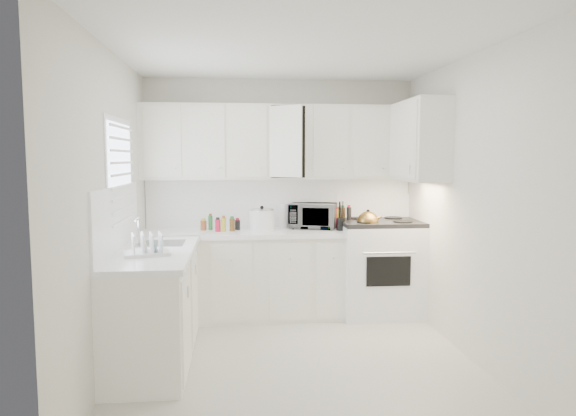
{
  "coord_description": "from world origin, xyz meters",
  "views": [
    {
      "loc": [
        -0.5,
        -4.19,
        1.73
      ],
      "look_at": [
        0.0,
        0.7,
        1.25
      ],
      "focal_mm": 32.02,
      "sensor_mm": 36.0,
      "label": 1
    }
  ],
  "objects": [
    {
      "name": "floor",
      "position": [
        0.0,
        0.0,
        0.0
      ],
      "size": [
        3.2,
        3.2,
        0.0
      ],
      "primitive_type": "plane",
      "color": "beige",
      "rests_on": "ground"
    },
    {
      "name": "ceiling",
      "position": [
        0.0,
        0.0,
        2.6
      ],
      "size": [
        3.2,
        3.2,
        0.0
      ],
      "primitive_type": "plane",
      "rotation": [
        3.14,
        0.0,
        0.0
      ],
      "color": "white",
      "rests_on": "ground"
    },
    {
      "name": "wall_back",
      "position": [
        0.0,
        1.6,
        1.3
      ],
      "size": [
        3.0,
        0.0,
        3.0
      ],
      "primitive_type": "plane",
      "rotation": [
        1.57,
        0.0,
        0.0
      ],
      "color": "silver",
      "rests_on": "ground"
    },
    {
      "name": "wall_front",
      "position": [
        0.0,
        -1.6,
        1.3
      ],
      "size": [
        3.0,
        0.0,
        3.0
      ],
      "primitive_type": "plane",
      "rotation": [
        -1.57,
        0.0,
        0.0
      ],
      "color": "silver",
      "rests_on": "ground"
    },
    {
      "name": "wall_left",
      "position": [
        -1.5,
        0.0,
        1.3
      ],
      "size": [
        0.0,
        3.2,
        3.2
      ],
      "primitive_type": "plane",
      "rotation": [
        1.57,
        0.0,
        1.57
      ],
      "color": "silver",
      "rests_on": "ground"
    },
    {
      "name": "wall_right",
      "position": [
        1.5,
        0.0,
        1.3
      ],
      "size": [
        0.0,
        3.2,
        3.2
      ],
      "primitive_type": "plane",
      "rotation": [
        1.57,
        0.0,
        -1.57
      ],
      "color": "silver",
      "rests_on": "ground"
    },
    {
      "name": "window_blinds",
      "position": [
        -1.48,
        0.35,
        1.55
      ],
      "size": [
        0.06,
        0.96,
        1.06
      ],
      "primitive_type": null,
      "color": "white",
      "rests_on": "wall_left"
    },
    {
      "name": "lower_cabinets_back",
      "position": [
        -0.39,
        1.3,
        0.45
      ],
      "size": [
        2.22,
        0.6,
        0.9
      ],
      "primitive_type": null,
      "color": "silver",
      "rests_on": "floor"
    },
    {
      "name": "lower_cabinets_left",
      "position": [
        -1.2,
        0.2,
        0.45
      ],
      "size": [
        0.6,
        1.6,
        0.9
      ],
      "primitive_type": null,
      "color": "silver",
      "rests_on": "floor"
    },
    {
      "name": "countertop_back",
      "position": [
        -0.39,
        1.29,
        0.93
      ],
      "size": [
        2.24,
        0.64,
        0.05
      ],
      "primitive_type": "cube",
      "color": "white",
      "rests_on": "lower_cabinets_back"
    },
    {
      "name": "countertop_left",
      "position": [
        -1.19,
        0.2,
        0.93
      ],
      "size": [
        0.64,
        1.62,
        0.05
      ],
      "primitive_type": "cube",
      "color": "white",
      "rests_on": "lower_cabinets_left"
    },
    {
      "name": "backsplash_back",
      "position": [
        0.0,
        1.59,
        1.23
      ],
      "size": [
        2.98,
        0.02,
        0.55
      ],
      "primitive_type": "cube",
      "color": "white",
      "rests_on": "wall_back"
    },
    {
      "name": "backsplash_left",
      "position": [
        -1.49,
        0.2,
        1.23
      ],
      "size": [
        0.02,
        1.6,
        0.55
      ],
      "primitive_type": "cube",
      "color": "white",
      "rests_on": "wall_left"
    },
    {
      "name": "upper_cabinets_back",
      "position": [
        0.0,
        1.44,
        1.5
      ],
      "size": [
        3.0,
        0.33,
        0.8
      ],
      "primitive_type": null,
      "color": "silver",
      "rests_on": "wall_back"
    },
    {
      "name": "upper_cabinets_right",
      "position": [
        1.33,
        0.82,
        1.5
      ],
      "size": [
        0.33,
        0.9,
        0.8
      ],
      "primitive_type": null,
      "color": "silver",
      "rests_on": "wall_right"
    },
    {
      "name": "sink",
      "position": [
        -1.19,
        0.55,
        1.07
      ],
      "size": [
        0.42,
        0.38,
        0.3
      ],
      "primitive_type": null,
      "color": "gray",
      "rests_on": "countertop_left"
    },
    {
      "name": "stove",
      "position": [
        1.08,
        1.27,
        0.67
      ],
      "size": [
        0.88,
        0.73,
        1.34
      ],
      "primitive_type": null,
      "rotation": [
        0.0,
        0.0,
        -0.01
      ],
      "color": "white",
      "rests_on": "floor"
    },
    {
      "name": "tea_kettle",
      "position": [
        0.9,
        1.11,
        1.07
      ],
      "size": [
        0.34,
        0.31,
        0.26
      ],
      "primitive_type": null,
      "rotation": [
        0.0,
        0.0,
        -0.32
      ],
      "color": "olive",
      "rests_on": "stove"
    },
    {
      "name": "frying_pan",
      "position": [
        1.26,
        1.43,
        0.96
      ],
      "size": [
        0.39,
        0.48,
        0.04
      ],
      "primitive_type": null,
      "rotation": [
        0.0,
        0.0,
        0.4
      ],
      "color": "black",
      "rests_on": "stove"
    },
    {
      "name": "microwave",
      "position": [
        0.35,
        1.42,
        1.12
      ],
      "size": [
        0.56,
        0.42,
        0.34
      ],
      "primitive_type": "imported",
      "rotation": [
        0.0,
        0.0,
        -0.31
      ],
      "color": "gray",
      "rests_on": "countertop_back"
    },
    {
      "name": "rice_cooker",
      "position": [
        -0.22,
        1.3,
        1.08
      ],
      "size": [
        0.32,
        0.32,
        0.27
      ],
      "primitive_type": null,
      "rotation": [
        0.0,
        0.0,
        0.25
      ],
      "color": "white",
      "rests_on": "countertop_back"
    },
    {
      "name": "paper_towel",
      "position": [
        0.03,
        1.52,
        1.08
      ],
      "size": [
        0.12,
        0.12,
        0.27
      ],
      "primitive_type": "cylinder",
      "color": "white",
      "rests_on": "countertop_back"
    },
    {
      "name": "utensil_crock",
      "position": [
        0.63,
        1.22,
        1.11
      ],
      "size": [
        0.13,
        0.13,
        0.32
      ],
      "primitive_type": null,
      "rotation": [
        0.0,
        0.0,
        0.29
      ],
      "color": "black",
      "rests_on": "countertop_back"
    },
    {
      "name": "dish_rack",
      "position": [
        -1.23,
        0.0,
        1.05
      ],
      "size": [
        0.42,
        0.35,
        0.2
      ],
      "primitive_type": null,
      "rotation": [
        0.0,
        0.0,
        0.26
      ],
      "color": "white",
      "rests_on": "countertop_left"
    },
    {
      "name": "spice_left_0",
      "position": [
        -0.85,
        1.42,
        1.02
      ],
      "size": [
        0.06,
        0.06,
        0.13
      ],
      "primitive_type": "cylinder",
      "color": "#9D542A",
      "rests_on": "countertop_back"
    },
    {
      "name": "spice_left_1",
      "position": [
        -0.78,
        1.33,
        1.02
      ],
      "size": [
        0.06,
        0.06,
        0.13
      ],
      "primitive_type": "cylinder",
      "color": "#277534",
      "rests_on": "countertop_back"
    },
    {
      "name": "spice_left_2",
      "position": [
        -0.7,
        1.42,
        1.02
      ],
      "size": [
        0.06,
        0.06,
        0.13
      ],
      "primitive_type": "cylinder",
      "color": "red",
      "rests_on": "countertop_back"
    },
    {
      "name": "spice_left_3",
      "position": [
        -0.62,
        1.33,
        1.02
      ],
      "size": [
        0.06,
        0.06,
        0.13
      ],
      "primitive_type": "cylinder",
      "color": "gold",
      "rests_on": "countertop_back"
    },
    {
      "name": "spice_left_4",
      "position": [
        -0.55,
        1.42,
        1.02
      ],
      "size": [
        0.06,
        0.06,
        0.13
      ],
      "primitive_type": "cylinder",
      "color": "brown",
      "rests_on": "countertop_back"
    },
    {
      "name": "spice_left_5",
      "position": [
        -0.47,
        1.33,
        1.02
      ],
      "size": [
        0.06,
        0.06,
        0.13
      ],
      "primitive_type": "cylinder",
      "color": "black",
      "rests_on": "countertop_back"
    },
    {
      "name": "sauce_right_0",
      "position": [
        0.58,
        1.46,
        1.05
      ],
      "size": [
        0.06,
        0.06,
        0.19
      ],
      "primitive_type": "cylinder",
      "color": "red",
      "rests_on": "countertop_back"
    },
    {
      "name": "sauce_right_1",
      "position": [
        0.64,
        1.4,
        1.05
      ],
      "size": [
        0.06,
        0.06,
        0.19
      ],
      "primitive_type": "cylinder",
      "color": "gold",
      "rests_on": "countertop_back"
    },
    {
      "name": "sauce_right_2",
      "position": [
        0.69,
        1.46,
        1.05
      ],
      "size": [
        0.06,
        0.06,
        0.19
      ],
      "primitive_type": "cylinder",
      "color": "brown",
      "rests_on": "countertop_back"
    },
    {
      "name": "sauce_right_3",
      "position": [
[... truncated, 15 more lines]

